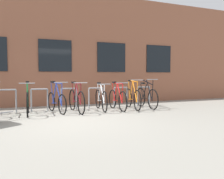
# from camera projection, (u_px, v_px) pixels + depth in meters

# --- Properties ---
(ground_plane) EXTENTS (42.00, 42.00, 0.00)m
(ground_plane) POSITION_uv_depth(u_px,v_px,m) (71.00, 120.00, 6.23)
(ground_plane) COLOR gray
(storefront_building) EXTENTS (28.00, 5.29, 4.67)m
(storefront_building) POSITION_uv_depth(u_px,v_px,m) (49.00, 54.00, 11.52)
(storefront_building) COLOR brown
(storefront_building) RESTS_ON ground
(bike_rack) EXTENTS (6.58, 0.05, 0.78)m
(bike_rack) POSITION_uv_depth(u_px,v_px,m) (69.00, 96.00, 8.08)
(bike_rack) COLOR gray
(bike_rack) RESTS_ON ground
(bicycle_green) EXTENTS (0.44, 1.76, 1.06)m
(bicycle_green) POSITION_uv_depth(u_px,v_px,m) (28.00, 102.00, 7.07)
(bicycle_green) COLOR black
(bicycle_green) RESTS_ON ground
(bicycle_blue) EXTENTS (0.53, 1.60, 1.05)m
(bicycle_blue) POSITION_uv_depth(u_px,v_px,m) (56.00, 101.00, 7.47)
(bicycle_blue) COLOR black
(bicycle_blue) RESTS_ON ground
(bicycle_black) EXTENTS (0.44, 1.73, 1.11)m
(bicycle_black) POSITION_uv_depth(u_px,v_px,m) (146.00, 97.00, 8.61)
(bicycle_black) COLOR black
(bicycle_black) RESTS_ON ground
(bicycle_white) EXTENTS (0.44, 1.76, 0.99)m
(bicycle_white) POSITION_uv_depth(u_px,v_px,m) (101.00, 99.00, 8.01)
(bicycle_white) COLOR black
(bicycle_white) RESTS_ON ground
(bicycle_orange) EXTENTS (0.44, 1.75, 1.10)m
(bicycle_orange) POSITION_uv_depth(u_px,v_px,m) (133.00, 98.00, 8.30)
(bicycle_orange) COLOR black
(bicycle_orange) RESTS_ON ground
(bicycle_red) EXTENTS (0.44, 1.70, 1.02)m
(bicycle_red) POSITION_uv_depth(u_px,v_px,m) (117.00, 99.00, 8.06)
(bicycle_red) COLOR black
(bicycle_red) RESTS_ON ground
(bicycle_maroon) EXTENTS (0.44, 1.78, 1.03)m
(bicycle_maroon) POSITION_uv_depth(u_px,v_px,m) (76.00, 100.00, 7.53)
(bicycle_maroon) COLOR black
(bicycle_maroon) RESTS_ON ground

